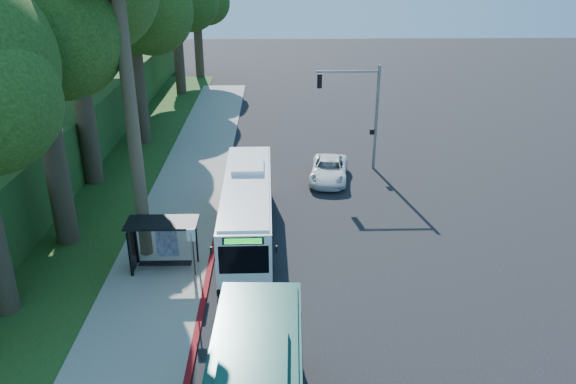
{
  "coord_description": "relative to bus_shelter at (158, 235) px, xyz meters",
  "views": [
    {
      "loc": [
        -1.9,
        -25.62,
        13.76
      ],
      "look_at": [
        -1.24,
        1.0,
        2.19
      ],
      "focal_mm": 35.0,
      "sensor_mm": 36.0,
      "label": 1
    }
  ],
  "objects": [
    {
      "name": "tree_0",
      "position": [
        -5.14,
        2.84,
        9.4
      ],
      "size": [
        8.4,
        8.0,
        15.7
      ],
      "color": "#382B1E",
      "rests_on": "ground"
    },
    {
      "name": "red_curb",
      "position": [
        2.26,
        -1.14,
        -1.74
      ],
      "size": [
        0.25,
        30.0,
        0.13
      ],
      "primitive_type": "cube",
      "color": "maroon",
      "rests_on": "ground"
    },
    {
      "name": "sidewalk",
      "position": [
        -0.04,
        2.86,
        -1.75
      ],
      "size": [
        4.5,
        70.0,
        0.12
      ],
      "primitive_type": "cube",
      "color": "gray",
      "rests_on": "ground"
    },
    {
      "name": "traffic_signal_pole",
      "position": [
        11.04,
        12.86,
        2.62
      ],
      "size": [
        4.1,
        0.3,
        7.0
      ],
      "color": "gray",
      "rests_on": "ground"
    },
    {
      "name": "ground",
      "position": [
        7.26,
        2.86,
        -1.81
      ],
      "size": [
        140.0,
        140.0,
        0.0
      ],
      "primitive_type": "plane",
      "color": "black",
      "rests_on": "ground"
    },
    {
      "name": "grass_verge",
      "position": [
        -5.74,
        7.86,
        -1.78
      ],
      "size": [
        8.0,
        70.0,
        0.06
      ],
      "primitive_type": "cube",
      "color": "#234719",
      "rests_on": "ground"
    },
    {
      "name": "pickup",
      "position": [
        8.83,
        10.85,
        -1.12
      ],
      "size": [
        3.0,
        5.25,
        1.38
      ],
      "primitive_type": "imported",
      "rotation": [
        0.0,
        0.0,
        -0.15
      ],
      "color": "white",
      "rests_on": "ground"
    },
    {
      "name": "tree_2",
      "position": [
        -4.64,
        18.84,
        8.67
      ],
      "size": [
        8.82,
        8.4,
        15.12
      ],
      "color": "#382B1E",
      "rests_on": "ground"
    },
    {
      "name": "white_bus",
      "position": [
        3.94,
        3.27,
        -0.17
      ],
      "size": [
        2.56,
        11.3,
        3.36
      ],
      "rotation": [
        0.0,
        0.0,
        0.01
      ],
      "color": "white",
      "rests_on": "ground"
    },
    {
      "name": "bus_shelter",
      "position": [
        0.0,
        0.0,
        0.0
      ],
      "size": [
        3.2,
        1.51,
        2.55
      ],
      "color": "black",
      "rests_on": "ground"
    },
    {
      "name": "stop_sign_pole",
      "position": [
        1.86,
        -2.14,
        0.28
      ],
      "size": [
        0.35,
        0.06,
        3.17
      ],
      "color": "gray",
      "rests_on": "ground"
    }
  ]
}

